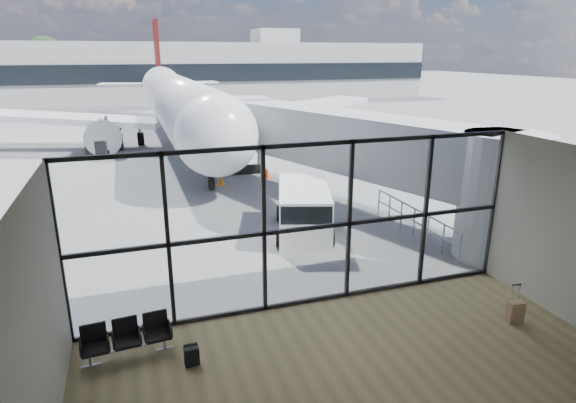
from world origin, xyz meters
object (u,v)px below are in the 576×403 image
suitcase (516,312)px  airliner (176,102)px  service_van (304,210)px  belt_loader (105,144)px  backpack (192,356)px  seating_row (126,336)px

suitcase → airliner: size_ratio=0.03×
airliner → suitcase: bearing=-80.2°
service_van → belt_loader: size_ratio=1.10×
backpack → belt_loader: (-2.44, 25.92, 0.38)m
suitcase → airliner: bearing=108.0°
suitcase → service_van: 8.24m
seating_row → backpack: (1.35, -0.87, -0.26)m
backpack → service_van: (5.14, 6.81, 0.71)m
backpack → suitcase: (8.09, -0.86, 0.08)m
suitcase → belt_loader: size_ratio=0.25×
seating_row → airliner: 28.51m
suitcase → seating_row: bearing=177.6°
suitcase → belt_loader: (-10.53, 26.77, 0.30)m
airliner → belt_loader: (-5.29, -3.03, -2.41)m
seating_row → airliner: bearing=76.5°
backpack → airliner: (2.85, 28.95, 2.79)m
backpack → airliner: bearing=82.0°
service_van → belt_loader: (-7.58, 19.10, -0.33)m
belt_loader → backpack: bearing=-62.4°
seating_row → suitcase: size_ratio=1.92×
airliner → belt_loader: bearing=-150.3°
seating_row → airliner: airliner is taller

